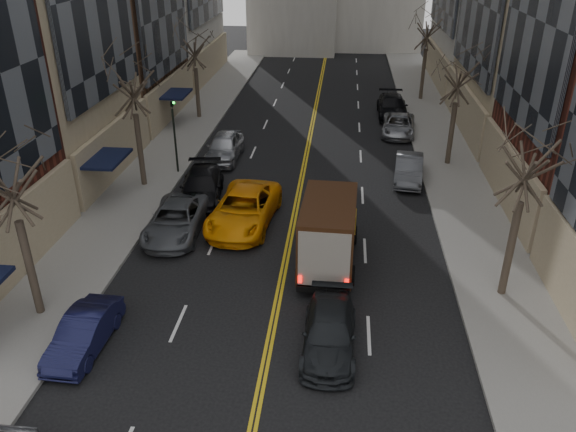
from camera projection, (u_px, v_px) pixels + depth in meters
The scene contains 20 objects.
sidewalk_left at pixel (175, 143), 38.05m from camera, with size 4.00×66.00×0.15m, color slate.
sidewalk_right at pixel (445, 153), 36.46m from camera, with size 4.00×66.00×0.15m, color slate.
tree_lf_near at pixel (4, 160), 18.39m from camera, with size 3.20×3.20×8.41m.
tree_lf_mid at pixel (130, 69), 28.86m from camera, with size 3.20×3.20×8.91m.
tree_lf_far at pixel (193, 38), 40.65m from camera, with size 3.20×3.20×8.12m.
tree_rt_near at pixel (533, 141), 19.40m from camera, with size 3.20×3.20×8.71m.
tree_rt_mid at pixel (461, 64), 31.94m from camera, with size 3.20×3.20×8.32m.
tree_rt_far at pixel (429, 17), 44.98m from camera, with size 3.20×3.20×9.11m.
traffic_signal at pixel (174, 128), 32.23m from camera, with size 0.29×0.26×4.70m.
ups_truck at pixel (329, 231), 23.77m from camera, with size 2.54×5.86×3.17m.
observer_sedan at pixel (329, 332), 19.24m from camera, with size 1.87×4.51×1.30m.
taxi at pixel (244, 209), 27.38m from camera, with size 2.78×6.04×1.68m, color orange.
pedestrian at pixel (314, 215), 26.91m from camera, with size 0.56×0.37×1.53m, color black.
parked_lf_b at pixel (84, 333), 19.24m from camera, with size 1.36×3.89×1.28m, color black.
parked_lf_c at pixel (176, 220), 26.57m from camera, with size 2.40×5.21×1.45m, color #4F5257.
parked_lf_d at pixel (201, 187), 29.84m from camera, with size 2.15×5.28×1.53m, color black.
parked_lf_e at pixel (224, 147), 35.27m from camera, with size 1.94×4.83×1.65m, color #ABADB3.
parked_rt_a at pixel (409, 169), 32.27m from camera, with size 1.53×4.39×1.45m, color #4B4D52.
parked_rt_b at pixel (398, 125), 39.72m from camera, with size 2.22×4.82×1.34m, color #999BA0.
parked_rt_c at pixel (392, 107), 43.42m from camera, with size 2.22×5.46×1.59m, color black.
Camera 1 is at (2.19, -8.21, 12.95)m, focal length 35.00 mm.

